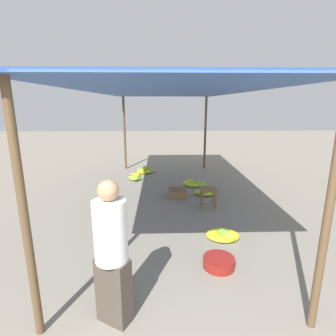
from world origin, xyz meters
name	(u,v)px	position (x,y,z in m)	size (l,w,h in m)	color
canopy_post_front_left	(25,220)	(-1.40, 0.30, 1.24)	(0.08, 0.08, 2.48)	brown
canopy_post_front_right	(328,216)	(1.40, 0.30, 1.24)	(0.08, 0.08, 2.48)	brown
canopy_post_back_left	(125,134)	(-1.40, 7.14, 1.24)	(0.08, 0.08, 2.48)	brown
canopy_post_back_right	(205,133)	(1.40, 7.14, 1.24)	(0.08, 0.08, 2.48)	brown
canopy_tarp	(168,91)	(0.00, 3.72, 2.50)	(3.19, 7.24, 0.04)	#33569E
vendor_foreground	(112,252)	(-0.66, 0.44, 0.81)	(0.45, 0.45, 1.57)	#4C4238
stool	(208,192)	(0.89, 3.56, 0.35)	(0.34, 0.34, 0.44)	brown
basin_black	(219,262)	(0.65, 1.33, 0.07)	(0.45, 0.45, 0.15)	maroon
banana_pile_left_0	(135,178)	(-0.92, 5.67, 0.09)	(0.42, 0.46, 0.22)	#ADC92D
banana_pile_left_1	(145,171)	(-0.69, 6.52, 0.07)	(0.63, 0.56, 0.23)	#BACF2B
banana_pile_right_0	(224,235)	(0.91, 2.12, 0.07)	(0.57, 0.53, 0.19)	#7DB636
banana_pile_right_1	(194,183)	(0.77, 5.13, 0.06)	(0.66, 0.57, 0.16)	#AAC82E
banana_pile_right_2	(205,191)	(0.96, 4.35, 0.08)	(0.52, 0.46, 0.25)	#81B835
crate_near	(177,193)	(0.25, 4.25, 0.10)	(0.42, 0.42, 0.19)	olive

